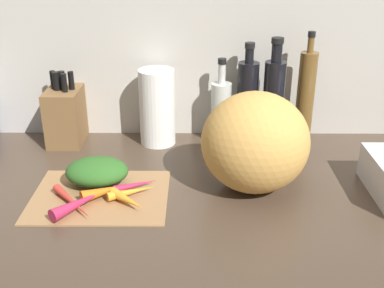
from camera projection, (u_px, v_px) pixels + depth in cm
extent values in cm
cube|color=#47382B|center=(177.00, 194.00, 122.42)|extent=(170.00, 80.00, 3.00)
cube|color=#BCB7AD|center=(180.00, 41.00, 144.63)|extent=(170.00, 3.00, 60.00)
cube|color=#997047|center=(100.00, 195.00, 118.16)|extent=(33.63, 26.56, 0.80)
cone|color=#B2264C|center=(104.00, 175.00, 124.07)|extent=(12.37, 10.28, 2.87)
cone|color=orange|center=(128.00, 200.00, 112.77)|extent=(9.77, 9.24, 2.59)
cone|color=#B2264C|center=(80.00, 203.00, 111.24)|extent=(12.27, 13.76, 3.14)
cone|color=orange|center=(106.00, 191.00, 116.33)|extent=(12.03, 8.87, 3.08)
cone|color=#B2264C|center=(136.00, 185.00, 120.01)|extent=(11.21, 6.80, 2.09)
cone|color=orange|center=(132.00, 192.00, 116.76)|extent=(11.90, 7.31, 2.28)
cone|color=red|center=(72.00, 202.00, 112.67)|extent=(12.68, 14.67, 2.01)
ellipsoid|color=#2D6023|center=(97.00, 172.00, 121.63)|extent=(16.05, 12.35, 6.79)
ellipsoid|color=gold|center=(255.00, 142.00, 117.48)|extent=(26.87, 25.91, 25.42)
cube|color=brown|center=(66.00, 116.00, 145.70)|extent=(10.06, 14.23, 17.03)
cylinder|color=black|center=(53.00, 80.00, 142.14)|extent=(1.60, 1.60, 5.50)
cylinder|color=black|center=(56.00, 81.00, 140.85)|extent=(2.08, 2.08, 5.50)
cylinder|color=black|center=(62.00, 80.00, 141.64)|extent=(2.08, 2.08, 5.50)
cylinder|color=black|center=(64.00, 83.00, 139.24)|extent=(1.58, 1.58, 5.50)
cylinder|color=black|center=(71.00, 80.00, 141.49)|extent=(1.70, 1.70, 5.50)
cylinder|color=white|center=(157.00, 107.00, 143.99)|extent=(10.78, 10.78, 23.28)
cylinder|color=silver|center=(221.00, 113.00, 145.62)|extent=(6.16, 6.16, 18.84)
cylinder|color=silver|center=(222.00, 74.00, 140.52)|extent=(2.20, 2.20, 6.03)
cylinder|color=black|center=(222.00, 61.00, 138.96)|extent=(2.53, 2.53, 1.60)
cylinder|color=black|center=(247.00, 103.00, 144.78)|extent=(6.33, 6.33, 25.10)
cylinder|color=black|center=(249.00, 55.00, 138.76)|extent=(2.60, 2.60, 4.32)
cylinder|color=black|center=(250.00, 45.00, 137.54)|extent=(2.99, 2.99, 1.60)
cylinder|color=black|center=(273.00, 105.00, 141.74)|extent=(6.31, 6.31, 26.13)
cylinder|color=black|center=(277.00, 53.00, 135.29)|extent=(3.09, 3.09, 5.36)
cylinder|color=black|center=(278.00, 40.00, 133.87)|extent=(3.55, 3.55, 1.60)
cylinder|color=brown|center=(305.00, 100.00, 142.26)|extent=(5.24, 5.24, 28.61)
cylinder|color=brown|center=(311.00, 45.00, 135.49)|extent=(1.88, 1.88, 4.40)
cylinder|color=black|center=(312.00, 34.00, 134.26)|extent=(2.16, 2.16, 1.60)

